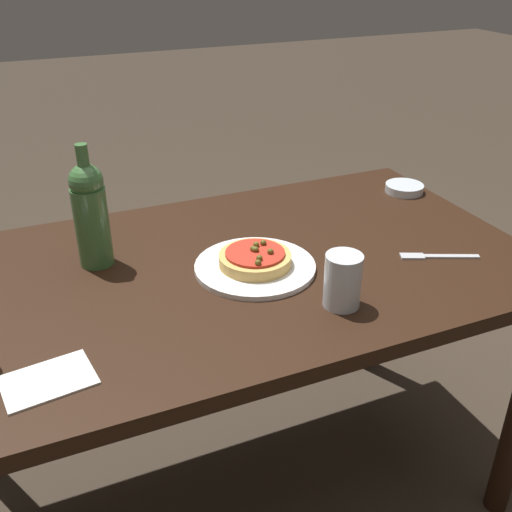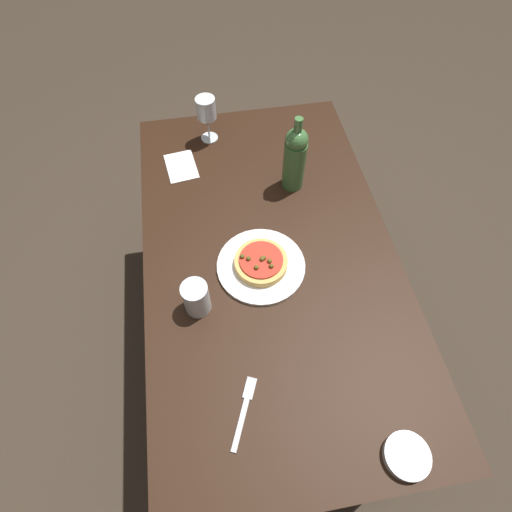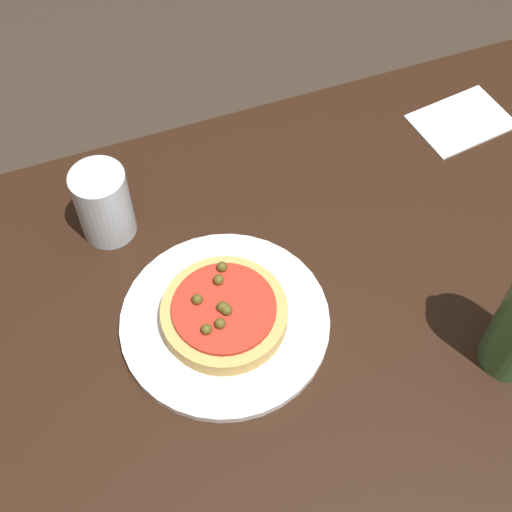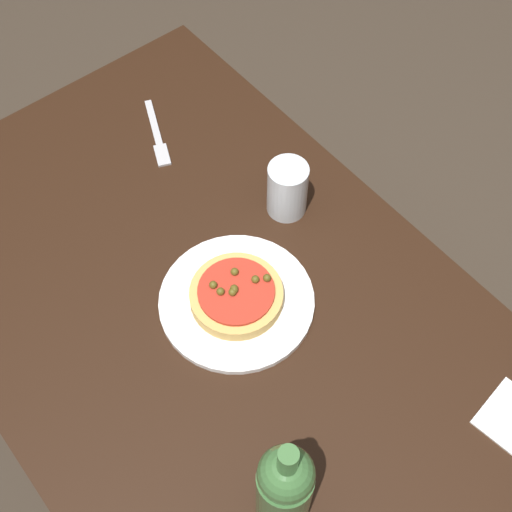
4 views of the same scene
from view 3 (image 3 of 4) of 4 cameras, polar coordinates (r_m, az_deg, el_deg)
ground_plane at (r=1.59m, az=0.66°, el=-18.61°), size 14.00×14.00×0.00m
dining_table at (r=1.00m, az=1.00°, el=-8.86°), size 1.39×0.79×0.72m
dinner_plate at (r=0.92m, az=-2.50°, el=-5.24°), size 0.27×0.27×0.01m
pizza at (r=0.90m, az=-2.56°, el=-4.57°), size 0.16×0.16×0.04m
water_cup at (r=0.99m, az=-12.10°, el=4.10°), size 0.07×0.07×0.11m
paper_napkin at (r=1.19m, az=16.11°, el=10.31°), size 0.16×0.12×0.00m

